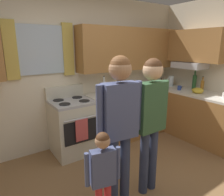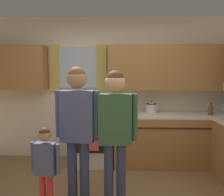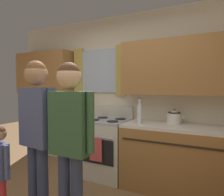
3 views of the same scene
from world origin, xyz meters
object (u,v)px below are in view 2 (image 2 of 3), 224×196
object	(u,v)px
adult_in_plaid	(115,124)
small_child	(45,162)
bottle_squat_brown	(211,110)
bottle_tall_clear	(127,106)
stove_oven	(95,137)
adult_holding_child	(78,122)
stovetop_kettle	(152,107)

from	to	relation	value
adult_in_plaid	small_child	xyz separation A→B (m)	(-0.75, -0.17, -0.38)
bottle_squat_brown	bottle_tall_clear	xyz separation A→B (m)	(-1.39, 0.01, 0.06)
stove_oven	adult_holding_child	distance (m)	1.50
bottle_squat_brown	adult_holding_child	bearing A→B (deg)	-147.50
stovetop_kettle	adult_holding_child	distance (m)	1.83
bottle_squat_brown	adult_holding_child	size ratio (longest dim) A/B	0.12
bottle_squat_brown	bottle_tall_clear	bearing A→B (deg)	179.71
adult_in_plaid	small_child	size ratio (longest dim) A/B	1.59
stove_oven	small_child	distance (m)	1.62
stove_oven	adult_in_plaid	world-z (taller)	adult_in_plaid
stove_oven	stovetop_kettle	bearing A→B (deg)	7.00
adult_holding_child	small_child	bearing A→B (deg)	-150.04
adult_in_plaid	adult_holding_child	bearing A→B (deg)	177.59
bottle_tall_clear	adult_holding_child	distance (m)	1.42
stove_oven	bottle_tall_clear	xyz separation A→B (m)	(0.57, -0.09, 0.57)
stove_oven	bottle_tall_clear	distance (m)	0.81
stove_oven	bottle_tall_clear	world-z (taller)	bottle_tall_clear
stove_oven	small_child	bearing A→B (deg)	-103.34
stove_oven	small_child	size ratio (longest dim) A/B	1.07
bottle_tall_clear	adult_holding_child	bearing A→B (deg)	-115.54
bottle_tall_clear	adult_holding_child	world-z (taller)	adult_holding_child
bottle_squat_brown	small_child	distance (m)	2.77
stove_oven	adult_in_plaid	xyz separation A→B (m)	(0.38, -1.40, 0.56)
bottle_tall_clear	stovetop_kettle	size ratio (longest dim) A/B	1.34
stovetop_kettle	small_child	world-z (taller)	stovetop_kettle
bottle_squat_brown	adult_holding_child	xyz separation A→B (m)	(-2.01, -1.28, 0.08)
stove_oven	stovetop_kettle	world-z (taller)	stovetop_kettle
stove_oven	small_child	world-z (taller)	stove_oven
small_child	stovetop_kettle	bearing A→B (deg)	50.82
bottle_squat_brown	bottle_tall_clear	distance (m)	1.39
adult_holding_child	small_child	xyz separation A→B (m)	(-0.32, -0.19, -0.41)
stove_oven	bottle_squat_brown	xyz separation A→B (m)	(1.96, -0.10, 0.51)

